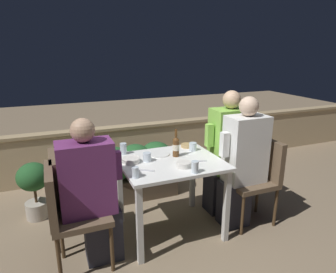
% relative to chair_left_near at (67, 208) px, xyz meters
% --- Properties ---
extents(ground_plane, '(16.00, 16.00, 0.00)m').
position_rel_chair_left_near_xyz_m(ground_plane, '(0.96, 0.15, -0.54)').
color(ground_plane, '#847056').
extents(parapet_wall, '(9.00, 0.18, 0.70)m').
position_rel_chair_left_near_xyz_m(parapet_wall, '(0.96, 1.81, -0.18)').
color(parapet_wall, tan).
rests_on(parapet_wall, ground_plane).
extents(dining_table, '(0.94, 0.80, 0.75)m').
position_rel_chair_left_near_xyz_m(dining_table, '(0.96, 0.15, 0.11)').
color(dining_table, white).
rests_on(dining_table, ground_plane).
extents(planter_hedge, '(0.96, 0.47, 0.67)m').
position_rel_chair_left_near_xyz_m(planter_hedge, '(0.86, 0.99, -0.17)').
color(planter_hedge, brown).
rests_on(planter_hedge, ground_plane).
extents(chair_left_near, '(0.47, 0.46, 0.89)m').
position_rel_chair_left_near_xyz_m(chair_left_near, '(0.00, 0.00, 0.00)').
color(chair_left_near, brown).
rests_on(chair_left_near, ground_plane).
extents(person_purple_stripe, '(0.50, 0.26, 1.27)m').
position_rel_chair_left_near_xyz_m(person_purple_stripe, '(0.20, 0.00, 0.09)').
color(person_purple_stripe, '#282833').
rests_on(person_purple_stripe, ground_plane).
extents(chair_left_far, '(0.47, 0.46, 0.89)m').
position_rel_chair_left_near_xyz_m(chair_left_far, '(0.04, 0.32, 0.00)').
color(chair_left_far, brown).
rests_on(chair_left_far, ground_plane).
extents(chair_right_near, '(0.47, 0.46, 0.89)m').
position_rel_chair_left_near_xyz_m(chair_right_near, '(1.89, 0.02, 0.00)').
color(chair_right_near, brown).
rests_on(chair_right_near, ground_plane).
extents(person_white_polo, '(0.48, 0.26, 1.34)m').
position_rel_chair_left_near_xyz_m(person_white_polo, '(1.69, 0.02, 0.13)').
color(person_white_polo, '#282833').
rests_on(person_white_polo, ground_plane).
extents(chair_right_far, '(0.47, 0.46, 0.89)m').
position_rel_chair_left_near_xyz_m(chair_right_far, '(1.89, 0.32, 0.00)').
color(chair_right_far, brown).
rests_on(chair_right_far, ground_plane).
extents(person_green_blouse, '(0.48, 0.26, 1.36)m').
position_rel_chair_left_near_xyz_m(person_green_blouse, '(1.69, 0.32, 0.14)').
color(person_green_blouse, '#282833').
rests_on(person_green_blouse, ground_plane).
extents(beer_bottle, '(0.07, 0.07, 0.27)m').
position_rel_chair_left_near_xyz_m(beer_bottle, '(1.06, 0.24, 0.32)').
color(beer_bottle, brown).
rests_on(beer_bottle, dining_table).
extents(plate_0, '(0.22, 0.22, 0.01)m').
position_rel_chair_left_near_xyz_m(plate_0, '(0.92, 0.36, 0.22)').
color(plate_0, white).
rests_on(plate_0, dining_table).
extents(bowl_0, '(0.13, 0.13, 0.05)m').
position_rel_chair_left_near_xyz_m(bowl_0, '(1.01, -0.04, 0.24)').
color(bowl_0, silver).
rests_on(bowl_0, dining_table).
extents(bowl_1, '(0.17, 0.17, 0.05)m').
position_rel_chair_left_near_xyz_m(bowl_1, '(0.61, 0.25, 0.24)').
color(bowl_1, silver).
rests_on(bowl_1, dining_table).
extents(bowl_2, '(0.14, 0.14, 0.03)m').
position_rel_chair_left_near_xyz_m(bowl_2, '(1.29, 0.46, 0.23)').
color(bowl_2, tan).
rests_on(bowl_2, dining_table).
extents(glass_cup_0, '(0.06, 0.06, 0.09)m').
position_rel_chair_left_near_xyz_m(glass_cup_0, '(0.55, -0.10, 0.26)').
color(glass_cup_0, silver).
rests_on(glass_cup_0, dining_table).
extents(glass_cup_1, '(0.08, 0.08, 0.08)m').
position_rel_chair_left_near_xyz_m(glass_cup_1, '(1.29, 0.33, 0.25)').
color(glass_cup_1, silver).
rests_on(glass_cup_1, dining_table).
extents(glass_cup_2, '(0.08, 0.08, 0.08)m').
position_rel_chair_left_near_xyz_m(glass_cup_2, '(0.75, 0.22, 0.25)').
color(glass_cup_2, silver).
rests_on(glass_cup_2, dining_table).
extents(glass_cup_3, '(0.07, 0.07, 0.11)m').
position_rel_chair_left_near_xyz_m(glass_cup_3, '(0.60, 0.50, 0.27)').
color(glass_cup_3, silver).
rests_on(glass_cup_3, dining_table).
extents(glass_cup_4, '(0.06, 0.06, 0.10)m').
position_rel_chair_left_near_xyz_m(glass_cup_4, '(1.05, -0.19, 0.26)').
color(glass_cup_4, silver).
rests_on(glass_cup_4, dining_table).
extents(fork_0, '(0.17, 0.05, 0.01)m').
position_rel_chair_left_near_xyz_m(fork_0, '(1.19, 0.03, 0.22)').
color(fork_0, silver).
rests_on(fork_0, dining_table).
extents(fork_1, '(0.15, 0.11, 0.01)m').
position_rel_chair_left_near_xyz_m(fork_1, '(0.66, 0.01, 0.22)').
color(fork_1, silver).
rests_on(fork_1, dining_table).
extents(potted_plant, '(0.33, 0.33, 0.63)m').
position_rel_chair_left_near_xyz_m(potted_plant, '(-0.28, 0.92, -0.16)').
color(potted_plant, '#B2A899').
rests_on(potted_plant, ground_plane).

